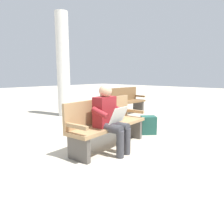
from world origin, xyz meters
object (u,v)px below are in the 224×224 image
object	(u,v)px
bench_near	(107,123)
bench_far	(123,101)
backpack	(148,125)
support_pillar	(63,65)
person_seated	(110,117)

from	to	relation	value
bench_near	bench_far	distance (m)	3.34
backpack	bench_far	xyz separation A→B (m)	(-1.49, -1.97, 0.26)
bench_near	backpack	size ratio (longest dim) A/B	4.41
support_pillar	bench_far	bearing A→B (deg)	137.86
person_seated	bench_far	distance (m)	3.64
backpack	bench_far	bearing A→B (deg)	-126.97
bench_near	bench_far	bearing A→B (deg)	-151.18
support_pillar	backpack	bearing A→B (deg)	89.18
backpack	support_pillar	world-z (taller)	support_pillar
person_seated	support_pillar	distance (m)	3.88
bench_far	support_pillar	distance (m)	2.27
bench_far	support_pillar	world-z (taller)	support_pillar
backpack	bench_far	size ratio (longest dim) A/B	0.23
person_seated	backpack	size ratio (longest dim) A/B	2.83
bench_far	support_pillar	bearing A→B (deg)	-41.10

